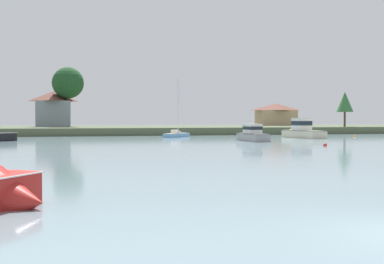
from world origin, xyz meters
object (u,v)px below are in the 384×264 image
at_px(mooring_buoy_orange, 355,136).
at_px(mooring_buoy_red, 325,145).
at_px(cruiser_cream, 300,133).
at_px(cruiser_grey, 251,137).
at_px(sailboat_skyblue, 177,136).

xyz_separation_m(mooring_buoy_orange, mooring_buoy_red, (-20.73, -25.52, 0.00)).
height_order(cruiser_cream, mooring_buoy_red, cruiser_cream).
bearing_deg(cruiser_grey, cruiser_cream, 35.73).
bearing_deg(mooring_buoy_red, mooring_buoy_orange, 50.92).
distance_m(cruiser_cream, mooring_buoy_orange, 12.45).
bearing_deg(cruiser_grey, mooring_buoy_red, -74.31).
distance_m(cruiser_grey, sailboat_skyblue, 18.78).
bearing_deg(mooring_buoy_red, cruiser_cream, 69.86).
bearing_deg(sailboat_skyblue, cruiser_grey, -66.07).
relative_size(cruiser_cream, sailboat_skyblue, 1.01).
height_order(mooring_buoy_orange, mooring_buoy_red, mooring_buoy_red).
distance_m(mooring_buoy_orange, mooring_buoy_red, 32.88).
xyz_separation_m(cruiser_cream, sailboat_skyblue, (-20.12, 8.16, -0.52)).
xyz_separation_m(cruiser_grey, cruiser_cream, (12.51, 9.00, 0.14)).
height_order(cruiser_cream, sailboat_skyblue, sailboat_skyblue).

